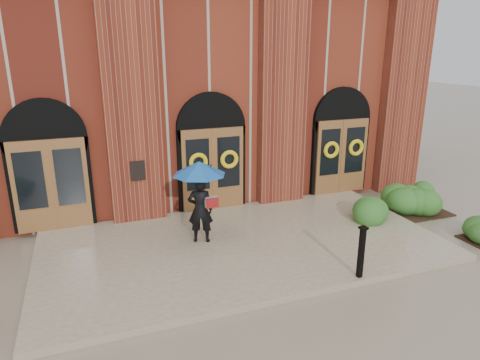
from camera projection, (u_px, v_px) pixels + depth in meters
name	position (u px, v px, depth m)	size (l,w,h in m)	color
ground	(245.00, 250.00, 10.86)	(90.00, 90.00, 0.00)	gray
landing	(243.00, 245.00, 10.97)	(10.00, 5.30, 0.15)	tan
church_building	(169.00, 83.00, 17.68)	(16.20, 12.53, 7.00)	maroon
man_with_umbrella	(200.00, 186.00, 10.57)	(1.70, 1.70, 2.12)	black
metal_post	(361.00, 251.00, 9.11)	(0.18, 0.18, 1.18)	black
hedge_wall_right	(398.00, 203.00, 12.97)	(3.00, 1.20, 0.77)	#2B5E21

